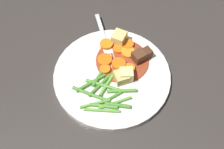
{
  "coord_description": "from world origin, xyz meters",
  "views": [
    {
      "loc": [
        -0.32,
        -0.21,
        0.61
      ],
      "look_at": [
        0.0,
        0.0,
        0.01
      ],
      "focal_mm": 49.28,
      "sensor_mm": 36.0,
      "label": 1
    }
  ],
  "objects_px": {
    "meat_chunk_0": "(139,57)",
    "meat_chunk_1": "(145,54)",
    "carrot_slice_2": "(129,69)",
    "carrot_slice_4": "(119,49)",
    "carrot_slice_0": "(118,64)",
    "carrot_slice_3": "(128,45)",
    "carrot_slice_5": "(105,60)",
    "potato_chunk_0": "(126,74)",
    "fork": "(105,42)",
    "dinner_plate": "(112,76)",
    "carrot_slice_6": "(106,45)",
    "potato_chunk_1": "(121,78)",
    "carrot_slice_7": "(105,69)",
    "carrot_slice_1": "(129,53)",
    "potato_chunk_2": "(119,38)"
  },
  "relations": [
    {
      "from": "carrot_slice_5",
      "to": "meat_chunk_1",
      "type": "bearing_deg",
      "value": -48.95
    },
    {
      "from": "carrot_slice_2",
      "to": "meat_chunk_1",
      "type": "bearing_deg",
      "value": -12.37
    },
    {
      "from": "carrot_slice_3",
      "to": "meat_chunk_0",
      "type": "distance_m",
      "value": 0.05
    },
    {
      "from": "carrot_slice_1",
      "to": "meat_chunk_0",
      "type": "height_order",
      "value": "meat_chunk_0"
    },
    {
      "from": "carrot_slice_5",
      "to": "meat_chunk_0",
      "type": "height_order",
      "value": "meat_chunk_0"
    },
    {
      "from": "meat_chunk_0",
      "to": "potato_chunk_2",
      "type": "bearing_deg",
      "value": 72.4
    },
    {
      "from": "potato_chunk_0",
      "to": "fork",
      "type": "height_order",
      "value": "potato_chunk_0"
    },
    {
      "from": "carrot_slice_2",
      "to": "meat_chunk_1",
      "type": "relative_size",
      "value": 0.89
    },
    {
      "from": "potato_chunk_1",
      "to": "carrot_slice_2",
      "type": "bearing_deg",
      "value": -1.74
    },
    {
      "from": "carrot_slice_2",
      "to": "meat_chunk_0",
      "type": "relative_size",
      "value": 0.99
    },
    {
      "from": "carrot_slice_5",
      "to": "carrot_slice_7",
      "type": "height_order",
      "value": "same"
    },
    {
      "from": "carrot_slice_3",
      "to": "meat_chunk_0",
      "type": "relative_size",
      "value": 1.09
    },
    {
      "from": "carrot_slice_3",
      "to": "meat_chunk_0",
      "type": "xyz_separation_m",
      "value": [
        -0.02,
        -0.04,
        0.01
      ]
    },
    {
      "from": "meat_chunk_0",
      "to": "meat_chunk_1",
      "type": "bearing_deg",
      "value": -26.71
    },
    {
      "from": "carrot_slice_3",
      "to": "potato_chunk_1",
      "type": "bearing_deg",
      "value": -157.58
    },
    {
      "from": "carrot_slice_7",
      "to": "potato_chunk_0",
      "type": "height_order",
      "value": "potato_chunk_0"
    },
    {
      "from": "dinner_plate",
      "to": "carrot_slice_7",
      "type": "xyz_separation_m",
      "value": [
        0.0,
        0.02,
        0.01
      ]
    },
    {
      "from": "meat_chunk_0",
      "to": "fork",
      "type": "xyz_separation_m",
      "value": [
        0.0,
        0.1,
        -0.01
      ]
    },
    {
      "from": "carrot_slice_7",
      "to": "potato_chunk_0",
      "type": "bearing_deg",
      "value": -80.07
    },
    {
      "from": "dinner_plate",
      "to": "carrot_slice_7",
      "type": "relative_size",
      "value": 11.08
    },
    {
      "from": "carrot_slice_4",
      "to": "meat_chunk_0",
      "type": "xyz_separation_m",
      "value": [
        0.0,
        -0.05,
        0.01
      ]
    },
    {
      "from": "dinner_plate",
      "to": "carrot_slice_6",
      "type": "xyz_separation_m",
      "value": [
        0.06,
        0.06,
        0.01
      ]
    },
    {
      "from": "carrot_slice_1",
      "to": "carrot_slice_2",
      "type": "height_order",
      "value": "carrot_slice_2"
    },
    {
      "from": "carrot_slice_0",
      "to": "potato_chunk_0",
      "type": "relative_size",
      "value": 1.09
    },
    {
      "from": "carrot_slice_0",
      "to": "carrot_slice_7",
      "type": "relative_size",
      "value": 1.34
    },
    {
      "from": "carrot_slice_1",
      "to": "carrot_slice_2",
      "type": "relative_size",
      "value": 1.23
    },
    {
      "from": "carrot_slice_4",
      "to": "carrot_slice_3",
      "type": "bearing_deg",
      "value": -26.44
    },
    {
      "from": "carrot_slice_3",
      "to": "meat_chunk_0",
      "type": "bearing_deg",
      "value": -117.27
    },
    {
      "from": "carrot_slice_0",
      "to": "carrot_slice_5",
      "type": "xyz_separation_m",
      "value": [
        -0.01,
        0.03,
        -0.0
      ]
    },
    {
      "from": "carrot_slice_4",
      "to": "carrot_slice_6",
      "type": "height_order",
      "value": "carrot_slice_6"
    },
    {
      "from": "carrot_slice_3",
      "to": "carrot_slice_6",
      "type": "height_order",
      "value": "same"
    },
    {
      "from": "carrot_slice_3",
      "to": "carrot_slice_4",
      "type": "bearing_deg",
      "value": 153.56
    },
    {
      "from": "carrot_slice_5",
      "to": "potato_chunk_0",
      "type": "bearing_deg",
      "value": -99.35
    },
    {
      "from": "carrot_slice_2",
      "to": "carrot_slice_4",
      "type": "height_order",
      "value": "carrot_slice_2"
    },
    {
      "from": "carrot_slice_5",
      "to": "carrot_slice_1",
      "type": "bearing_deg",
      "value": -35.83
    },
    {
      "from": "carrot_slice_0",
      "to": "carrot_slice_3",
      "type": "relative_size",
      "value": 1.11
    },
    {
      "from": "dinner_plate",
      "to": "fork",
      "type": "distance_m",
      "value": 0.1
    },
    {
      "from": "potato_chunk_1",
      "to": "carrot_slice_5",
      "type": "bearing_deg",
      "value": 67.38
    },
    {
      "from": "carrot_slice_1",
      "to": "fork",
      "type": "bearing_deg",
      "value": 90.7
    },
    {
      "from": "carrot_slice_6",
      "to": "meat_chunk_1",
      "type": "height_order",
      "value": "meat_chunk_1"
    },
    {
      "from": "carrot_slice_4",
      "to": "carrot_slice_1",
      "type": "bearing_deg",
      "value": -82.65
    },
    {
      "from": "potato_chunk_0",
      "to": "carrot_slice_4",
      "type": "bearing_deg",
      "value": 44.25
    },
    {
      "from": "carrot_slice_5",
      "to": "fork",
      "type": "distance_m",
      "value": 0.06
    },
    {
      "from": "fork",
      "to": "carrot_slice_4",
      "type": "bearing_deg",
      "value": -93.65
    },
    {
      "from": "carrot_slice_0",
      "to": "carrot_slice_5",
      "type": "bearing_deg",
      "value": 102.63
    },
    {
      "from": "carrot_slice_3",
      "to": "potato_chunk_0",
      "type": "bearing_deg",
      "value": -150.66
    },
    {
      "from": "carrot_slice_3",
      "to": "potato_chunk_2",
      "type": "height_order",
      "value": "potato_chunk_2"
    },
    {
      "from": "carrot_slice_2",
      "to": "fork",
      "type": "height_order",
      "value": "carrot_slice_2"
    },
    {
      "from": "carrot_slice_2",
      "to": "potato_chunk_1",
      "type": "height_order",
      "value": "potato_chunk_1"
    },
    {
      "from": "carrot_slice_6",
      "to": "meat_chunk_0",
      "type": "bearing_deg",
      "value": -86.39
    }
  ]
}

